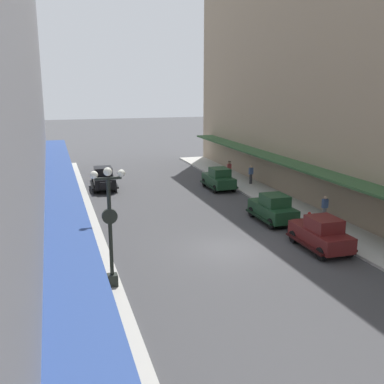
{
  "coord_description": "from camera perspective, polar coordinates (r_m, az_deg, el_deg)",
  "views": [
    {
      "loc": [
        -8.5,
        -20.93,
        8.52
      ],
      "look_at": [
        0.0,
        6.0,
        1.8
      ],
      "focal_mm": 41.88,
      "sensor_mm": 36.0,
      "label": 1
    }
  ],
  "objects": [
    {
      "name": "pedestrian_0",
      "position": [
        41.14,
        4.76,
        2.82
      ],
      "size": [
        0.36,
        0.28,
        1.67
      ],
      "color": "slate",
      "rests_on": "sidewalk_right"
    },
    {
      "name": "parked_car_0",
      "position": [
        29.01,
        10.27,
        -1.98
      ],
      "size": [
        2.14,
        4.26,
        1.84
      ],
      "color": "#193D23",
      "rests_on": "ground"
    },
    {
      "name": "pedestrian_1",
      "position": [
        29.53,
        16.55,
        -1.96
      ],
      "size": [
        0.36,
        0.24,
        1.64
      ],
      "color": "slate",
      "rests_on": "sidewalk_right"
    },
    {
      "name": "pedestrian_2",
      "position": [
        24.3,
        -16.63,
        -5.19
      ],
      "size": [
        0.36,
        0.28,
        1.67
      ],
      "color": "#2D2D33",
      "rests_on": "sidewalk_left"
    },
    {
      "name": "parked_car_1",
      "position": [
        24.71,
        16.09,
        -5.01
      ],
      "size": [
        2.18,
        4.27,
        1.84
      ],
      "color": "#591919",
      "rests_on": "ground"
    },
    {
      "name": "sidewalk_right",
      "position": [
        27.67,
        18.97,
        -5.14
      ],
      "size": [
        3.0,
        60.0,
        0.15
      ],
      "primitive_type": "cube",
      "color": "#B7B5AD",
      "rests_on": "ground"
    },
    {
      "name": "pedestrian_3",
      "position": [
        39.41,
        7.51,
        2.25
      ],
      "size": [
        0.36,
        0.24,
        1.64
      ],
      "color": "#2D2D33",
      "rests_on": "sidewalk_right"
    },
    {
      "name": "ground_plane",
      "position": [
        24.15,
        4.32,
        -7.32
      ],
      "size": [
        200.0,
        200.0,
        0.0
      ],
      "primitive_type": "plane",
      "color": "#424244"
    },
    {
      "name": "lamp_post_with_clock",
      "position": [
        18.96,
        -10.41,
        -3.81
      ],
      "size": [
        1.42,
        0.44,
        5.16
      ],
      "color": "black",
      "rests_on": "sidewalk_left"
    },
    {
      "name": "sidewalk_left",
      "position": [
        22.6,
        -13.86,
        -8.97
      ],
      "size": [
        3.0,
        60.0,
        0.15
      ],
      "primitive_type": "cube",
      "color": "#B7B5AD",
      "rests_on": "ground"
    },
    {
      "name": "parked_car_2",
      "position": [
        38.42,
        -11.2,
        1.75
      ],
      "size": [
        2.26,
        4.3,
        1.84
      ],
      "color": "black",
      "rests_on": "ground"
    },
    {
      "name": "parked_car_3",
      "position": [
        37.7,
        3.43,
        1.77
      ],
      "size": [
        2.15,
        4.26,
        1.84
      ],
      "color": "#193D23",
      "rests_on": "ground"
    },
    {
      "name": "fire_hydrant",
      "position": [
        28.54,
        14.69,
        -3.26
      ],
      "size": [
        0.24,
        0.24,
        0.82
      ],
      "color": "#B21E19",
      "rests_on": "sidewalk_right"
    }
  ]
}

